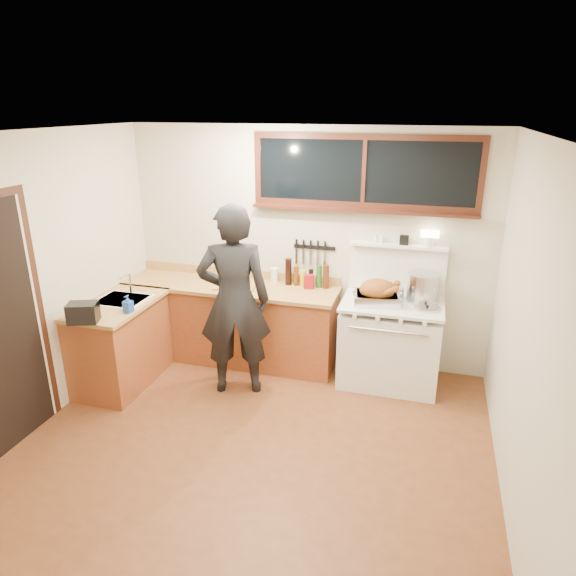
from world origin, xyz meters
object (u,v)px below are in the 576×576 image
(cutting_board, at_px, (236,282))
(roast_turkey, at_px, (377,293))
(vintage_stove, at_px, (390,340))
(man, at_px, (234,301))

(cutting_board, xyz_separation_m, roast_turkey, (1.55, -0.07, 0.05))
(roast_turkey, bearing_deg, vintage_stove, 25.06)
(roast_turkey, bearing_deg, man, -158.58)
(man, distance_m, cutting_board, 0.63)
(cutting_board, relative_size, roast_turkey, 0.94)
(man, relative_size, cutting_board, 4.09)
(vintage_stove, relative_size, cutting_board, 3.34)
(vintage_stove, bearing_deg, cutting_board, -179.95)
(vintage_stove, distance_m, man, 1.68)
(vintage_stove, bearing_deg, man, -158.19)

